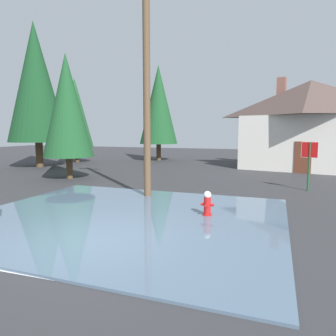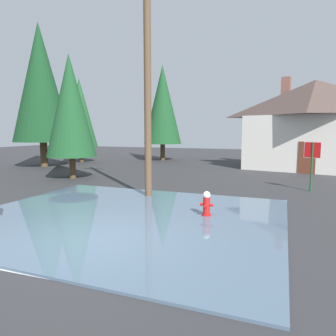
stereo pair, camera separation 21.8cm
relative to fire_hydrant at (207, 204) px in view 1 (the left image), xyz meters
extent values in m
cube|color=#2D2D30|center=(-2.08, -3.01, -0.45)|extent=(80.00, 80.00, 0.10)
cube|color=#4C6075|center=(-2.37, -0.91, -0.37)|extent=(9.40, 8.00, 0.06)
cube|color=silver|center=(-2.83, -4.80, -0.39)|extent=(3.47, 0.41, 0.01)
cylinder|color=red|center=(0.00, 0.00, -0.35)|extent=(0.29, 0.29, 0.10)
cylinder|color=red|center=(0.00, 0.00, -0.03)|extent=(0.21, 0.21, 0.53)
sphere|color=white|center=(0.00, 0.00, 0.30)|extent=(0.23, 0.23, 0.23)
cylinder|color=red|center=(-0.16, 0.00, -0.01)|extent=(0.10, 0.09, 0.09)
cylinder|color=red|center=(0.16, 0.00, -0.01)|extent=(0.10, 0.09, 0.09)
cylinder|color=red|center=(0.00, -0.15, -0.01)|extent=(0.10, 0.10, 0.10)
cylinder|color=brown|center=(-2.88, 2.02, 4.46)|extent=(0.28, 0.28, 9.71)
cylinder|color=#1E4C28|center=(3.30, 5.64, 0.68)|extent=(0.08, 0.08, 2.16)
cube|color=white|center=(3.30, 5.64, 1.43)|extent=(0.67, 0.26, 0.71)
cube|color=red|center=(3.30, 5.64, 1.43)|extent=(0.64, 0.25, 0.67)
cube|color=beige|center=(3.95, 14.21, 1.44)|extent=(9.11, 6.53, 3.68)
pyramid|color=#473833|center=(3.95, 14.21, 4.48)|extent=(9.83, 7.05, 2.39)
cube|color=brown|center=(2.07, 15.50, 5.08)|extent=(0.70, 0.70, 2.15)
cube|color=#592D1E|center=(3.48, 11.69, 0.60)|extent=(0.99, 0.24, 2.00)
cylinder|color=#4C3823|center=(-8.19, 16.77, 0.36)|extent=(0.42, 0.42, 1.52)
cone|color=#194723|center=(-8.19, 16.77, 4.59)|extent=(3.38, 3.38, 6.93)
cylinder|color=#4C3823|center=(-14.60, 8.95, 0.54)|extent=(0.52, 0.52, 1.87)
cone|color=#143D1E|center=(-14.60, 8.95, 5.73)|extent=(4.15, 4.15, 8.51)
cylinder|color=#4C3823|center=(-14.18, 12.89, 0.24)|extent=(0.35, 0.35, 1.27)
cone|color=#1E5128|center=(-14.18, 12.89, 3.76)|extent=(2.82, 2.82, 5.79)
cylinder|color=#4C3823|center=(-8.92, 5.01, 0.22)|extent=(0.34, 0.34, 1.23)
cone|color=#194723|center=(-8.92, 5.01, 3.63)|extent=(2.73, 2.73, 5.59)
camera|label=1|loc=(1.96, -9.06, 2.23)|focal=32.68mm
camera|label=2|loc=(2.16, -8.98, 2.23)|focal=32.68mm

